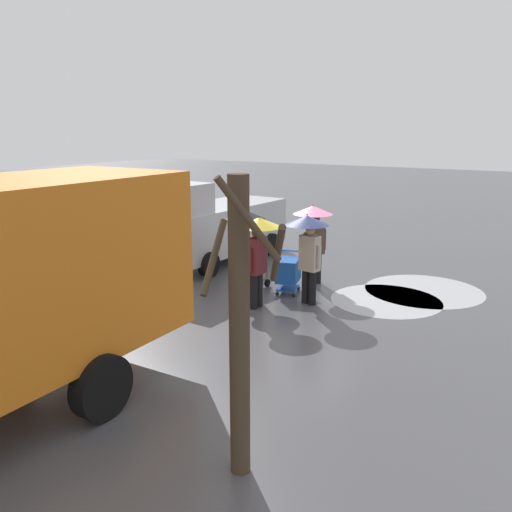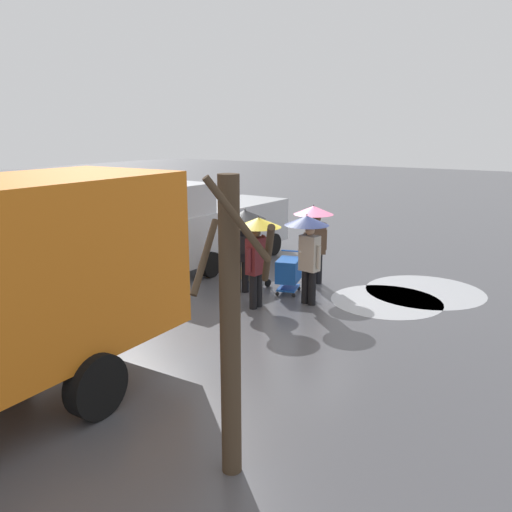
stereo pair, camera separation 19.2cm
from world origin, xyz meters
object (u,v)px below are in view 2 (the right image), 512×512
(pedestrian_black_side, at_px, (308,238))
(pedestrian_far_side, at_px, (243,232))
(pedestrian_pink_side, at_px, (257,241))
(pedestrian_white_side, at_px, (315,226))
(cargo_van_parked_right, at_px, (213,225))
(hand_dolly_boxes, at_px, (254,268))
(shopping_cart_vendor, at_px, (288,271))
(bare_tree_near, at_px, (231,325))

(pedestrian_black_side, distance_m, pedestrian_far_side, 1.76)
(pedestrian_pink_side, xyz_separation_m, pedestrian_black_side, (-0.85, -0.85, 0.00))
(pedestrian_pink_side, relative_size, pedestrian_white_side, 1.00)
(cargo_van_parked_right, bearing_deg, hand_dolly_boxes, 148.40)
(pedestrian_black_side, relative_size, pedestrian_white_side, 1.00)
(pedestrian_far_side, bearing_deg, cargo_van_parked_right, -38.92)
(cargo_van_parked_right, height_order, hand_dolly_boxes, cargo_van_parked_right)
(cargo_van_parked_right, bearing_deg, pedestrian_white_side, 173.61)
(shopping_cart_vendor, relative_size, pedestrian_black_side, 0.47)
(pedestrian_white_side, height_order, pedestrian_far_side, same)
(shopping_cart_vendor, relative_size, pedestrian_white_side, 0.47)
(cargo_van_parked_right, xyz_separation_m, bare_tree_near, (-6.46, 8.04, 0.71))
(hand_dolly_boxes, height_order, pedestrian_black_side, pedestrian_black_side)
(cargo_van_parked_right, distance_m, shopping_cart_vendor, 3.87)
(pedestrian_pink_side, relative_size, pedestrian_far_side, 1.00)
(cargo_van_parked_right, relative_size, shopping_cart_vendor, 5.30)
(hand_dolly_boxes, xyz_separation_m, pedestrian_far_side, (-0.00, 0.49, 1.05))
(shopping_cart_vendor, distance_m, hand_dolly_boxes, 1.00)
(pedestrian_far_side, height_order, bare_tree_near, bare_tree_near)
(pedestrian_pink_side, relative_size, bare_tree_near, 0.59)
(shopping_cart_vendor, height_order, bare_tree_near, bare_tree_near)
(bare_tree_near, bearing_deg, pedestrian_black_side, -70.33)
(pedestrian_pink_side, bearing_deg, pedestrian_white_side, -95.73)
(hand_dolly_boxes, xyz_separation_m, bare_tree_near, (-3.93, 6.48, 1.37))
(shopping_cart_vendor, xyz_separation_m, pedestrian_white_side, (-0.16, -1.07, 1.00))
(shopping_cart_vendor, height_order, pedestrian_pink_side, pedestrian_pink_side)
(pedestrian_black_side, bearing_deg, pedestrian_far_side, 2.85)
(hand_dolly_boxes, bearing_deg, shopping_cart_vendor, -175.85)
(pedestrian_far_side, bearing_deg, shopping_cart_vendor, -150.62)
(cargo_van_parked_right, bearing_deg, pedestrian_pink_side, 140.80)
(pedestrian_black_side, height_order, pedestrian_far_side, same)
(cargo_van_parked_right, relative_size, pedestrian_black_side, 2.51)
(cargo_van_parked_right, distance_m, hand_dolly_boxes, 3.04)
(cargo_van_parked_right, bearing_deg, pedestrian_black_side, 155.48)
(shopping_cart_vendor, bearing_deg, pedestrian_pink_side, 86.49)
(cargo_van_parked_right, xyz_separation_m, shopping_cart_vendor, (-3.52, 1.48, -0.61))
(pedestrian_white_side, bearing_deg, hand_dolly_boxes, 44.81)
(shopping_cart_vendor, bearing_deg, pedestrian_black_side, 148.40)
(pedestrian_far_side, bearing_deg, bare_tree_near, 123.27)
(pedestrian_black_side, xyz_separation_m, pedestrian_far_side, (1.76, 0.09, -0.01))
(hand_dolly_boxes, distance_m, bare_tree_near, 7.70)
(hand_dolly_boxes, relative_size, pedestrian_far_side, 0.61)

